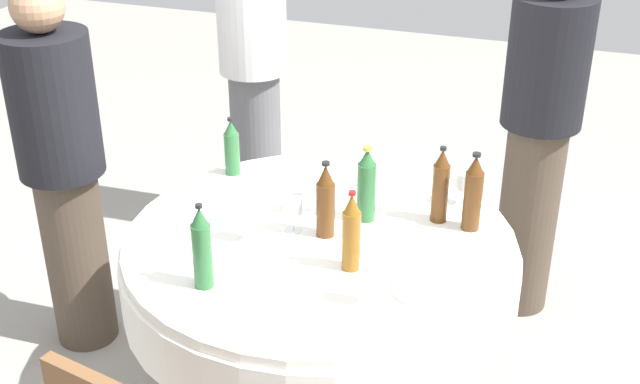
% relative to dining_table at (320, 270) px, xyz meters
% --- Properties ---
extents(dining_table, '(1.46, 1.46, 0.74)m').
position_rel_dining_table_xyz_m(dining_table, '(0.00, 0.00, 0.00)').
color(dining_table, white).
rests_on(dining_table, ground_plane).
extents(bottle_brown_mid, '(0.07, 0.07, 0.29)m').
position_rel_dining_table_xyz_m(bottle_brown_mid, '(-0.02, 0.02, 0.28)').
color(bottle_brown_mid, '#593314').
rests_on(bottle_brown_mid, dining_table).
extents(bottle_brown_rear, '(0.07, 0.07, 0.31)m').
position_rel_dining_table_xyz_m(bottle_brown_rear, '(-0.24, 0.51, 0.29)').
color(bottle_brown_rear, '#593314').
rests_on(bottle_brown_rear, dining_table).
extents(bottle_green_south, '(0.06, 0.06, 0.25)m').
position_rel_dining_table_xyz_m(bottle_green_south, '(-0.37, -0.51, 0.26)').
color(bottle_green_south, '#2D6B38').
rests_on(bottle_green_south, dining_table).
extents(bottle_green_outer, '(0.07, 0.07, 0.30)m').
position_rel_dining_table_xyz_m(bottle_green_outer, '(-0.18, 0.12, 0.29)').
color(bottle_green_outer, '#2D6B38').
rests_on(bottle_green_outer, dining_table).
extents(bottle_green_near, '(0.07, 0.07, 0.30)m').
position_rel_dining_table_xyz_m(bottle_green_near, '(0.43, -0.26, 0.29)').
color(bottle_green_near, '#2D6B38').
rests_on(bottle_green_near, dining_table).
extents(bottle_brown_front, '(0.06, 0.06, 0.30)m').
position_rel_dining_table_xyz_m(bottle_brown_front, '(-0.26, 0.38, 0.29)').
color(bottle_brown_front, '#593314').
rests_on(bottle_brown_front, dining_table).
extents(bottle_amber_west, '(0.06, 0.06, 0.30)m').
position_rel_dining_table_xyz_m(bottle_amber_west, '(0.17, 0.17, 0.28)').
color(bottle_amber_west, '#8C5619').
rests_on(bottle_amber_west, dining_table).
extents(wine_glass_outer, '(0.07, 0.07, 0.14)m').
position_rel_dining_table_xyz_m(wine_glass_outer, '(-0.14, -0.14, 0.24)').
color(wine_glass_outer, white).
rests_on(wine_glass_outer, dining_table).
extents(wine_glass_near, '(0.07, 0.07, 0.14)m').
position_rel_dining_table_xyz_m(wine_glass_near, '(-0.42, 0.44, 0.24)').
color(wine_glass_near, white).
rests_on(wine_glass_near, dining_table).
extents(wine_glass_front, '(0.07, 0.07, 0.15)m').
position_rel_dining_table_xyz_m(wine_glass_front, '(-0.01, -0.11, 0.26)').
color(wine_glass_front, white).
rests_on(wine_glass_front, dining_table).
extents(wine_glass_west, '(0.07, 0.07, 0.14)m').
position_rel_dining_table_xyz_m(wine_glass_west, '(0.11, -0.24, 0.25)').
color(wine_glass_west, white).
rests_on(wine_glass_west, dining_table).
extents(wine_glass_east, '(0.07, 0.07, 0.16)m').
position_rel_dining_table_xyz_m(wine_glass_east, '(0.35, 0.28, 0.26)').
color(wine_glass_east, white).
rests_on(wine_glass_east, dining_table).
extents(plate_east, '(0.23, 0.23, 0.02)m').
position_rel_dining_table_xyz_m(plate_east, '(0.21, 0.44, 0.15)').
color(plate_east, white).
rests_on(plate_east, dining_table).
extents(plate_inner, '(0.22, 0.22, 0.02)m').
position_rel_dining_table_xyz_m(plate_inner, '(-0.37, 0.12, 0.15)').
color(plate_inner, white).
rests_on(plate_inner, dining_table).
extents(spoon_rear, '(0.18, 0.05, 0.00)m').
position_rel_dining_table_xyz_m(spoon_rear, '(0.43, 0.02, 0.15)').
color(spoon_rear, silver).
rests_on(spoon_rear, dining_table).
extents(spoon_south, '(0.17, 0.10, 0.00)m').
position_rel_dining_table_xyz_m(spoon_south, '(0.00, -0.47, 0.15)').
color(spoon_south, silver).
rests_on(spoon_south, dining_table).
extents(folded_napkin, '(0.20, 0.20, 0.02)m').
position_rel_dining_table_xyz_m(folded_napkin, '(-0.42, -0.16, 0.16)').
color(folded_napkin, white).
rests_on(folded_napkin, dining_table).
extents(person_mid, '(0.34, 0.34, 1.67)m').
position_rel_dining_table_xyz_m(person_mid, '(-0.92, 0.67, 0.29)').
color(person_mid, '#4C3F33').
rests_on(person_mid, ground_plane).
extents(person_rear, '(0.34, 0.34, 1.68)m').
position_rel_dining_table_xyz_m(person_rear, '(-1.18, -0.76, 0.29)').
color(person_rear, slate).
rests_on(person_rear, ground_plane).
extents(person_south, '(0.34, 0.34, 1.59)m').
position_rel_dining_table_xyz_m(person_south, '(-0.03, -1.10, 0.24)').
color(person_south, '#4C3F33').
rests_on(person_south, ground_plane).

